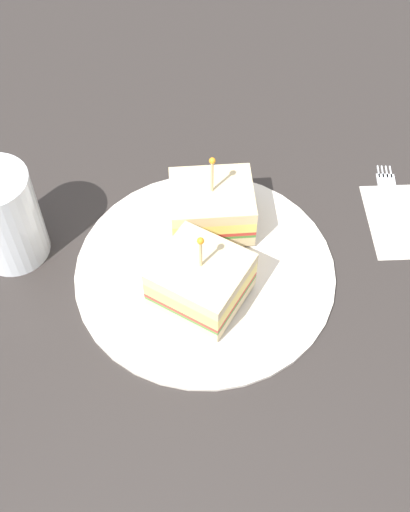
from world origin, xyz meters
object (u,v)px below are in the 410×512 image
(sandwich_half_back, at_px, (215,207))
(drink_glass, at_px, (5,219))
(sandwich_half_front, at_px, (198,280))
(plate, at_px, (205,269))
(fork, at_px, (389,194))

(sandwich_half_back, relative_size, drink_glass, 0.92)
(sandwich_half_front, bearing_deg, drink_glass, -101.15)
(plate, relative_size, sandwich_half_front, 2.54)
(plate, height_order, sandwich_half_back, sandwich_half_back)
(sandwich_half_back, bearing_deg, fork, 109.51)
(fork, bearing_deg, drink_glass, -72.75)
(plate, bearing_deg, fork, 123.51)
(sandwich_half_back, xyz_separation_m, fork, (-0.07, 0.20, -0.03))
(sandwich_half_front, relative_size, fork, 0.89)
(sandwich_half_back, bearing_deg, plate, -3.13)
(sandwich_half_front, height_order, sandwich_half_back, sandwich_half_back)
(plate, height_order, fork, plate)
(plate, bearing_deg, sandwich_half_front, -5.47)
(plate, bearing_deg, drink_glass, -91.55)
(sandwich_half_back, relative_size, fork, 0.83)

